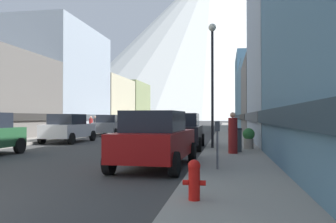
# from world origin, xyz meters

# --- Properties ---
(sidewalk_left) EXTENTS (2.50, 100.00, 0.15)m
(sidewalk_left) POSITION_xyz_m (-6.25, 35.00, 0.07)
(sidewalk_left) COLOR gray
(sidewalk_left) RESTS_ON ground
(sidewalk_right) EXTENTS (2.50, 100.00, 0.15)m
(sidewalk_right) POSITION_xyz_m (6.25, 35.00, 0.07)
(sidewalk_right) COLOR gray
(sidewalk_right) RESTS_ON ground
(storefront_left_2) EXTENTS (9.19, 11.97, 10.69)m
(storefront_left_2) POSITION_xyz_m (-11.94, 28.77, 5.17)
(storefront_left_2) COLOR #99A5B2
(storefront_left_2) RESTS_ON ground
(storefront_left_3) EXTENTS (10.17, 10.88, 6.93)m
(storefront_left_3) POSITION_xyz_m (-12.44, 40.56, 3.33)
(storefront_left_3) COLOR beige
(storefront_left_3) RESTS_ON ground
(storefront_left_4) EXTENTS (8.02, 9.97, 7.31)m
(storefront_left_4) POSITION_xyz_m (-11.36, 51.53, 3.52)
(storefront_left_4) COLOR #8C9966
(storefront_left_4) RESTS_ON ground
(storefront_right_1) EXTENTS (7.15, 10.80, 11.24)m
(storefront_right_1) POSITION_xyz_m (10.92, 16.79, 5.44)
(storefront_right_1) COLOR #99A5B2
(storefront_right_1) RESTS_ON ground
(storefront_right_2) EXTENTS (8.08, 9.99, 6.59)m
(storefront_right_2) POSITION_xyz_m (11.39, 27.76, 3.17)
(storefront_right_2) COLOR #66605B
(storefront_right_2) RESTS_ON ground
(storefront_right_3) EXTENTS (6.56, 12.13, 7.91)m
(storefront_right_3) POSITION_xyz_m (10.63, 38.99, 3.81)
(storefront_right_3) COLOR slate
(storefront_right_3) RESTS_ON ground
(storefront_right_4) EXTENTS (9.19, 12.87, 11.30)m
(storefront_right_4) POSITION_xyz_m (11.94, 51.76, 5.47)
(storefront_right_4) COLOR slate
(storefront_right_4) RESTS_ON ground
(car_left_1) EXTENTS (2.10, 4.42, 1.78)m
(car_left_1) POSITION_xyz_m (-3.80, 16.14, 0.90)
(car_left_1) COLOR silver
(car_left_1) RESTS_ON ground
(car_left_2) EXTENTS (2.23, 4.48, 1.78)m
(car_left_2) POSITION_xyz_m (-3.80, 23.95, 0.90)
(car_left_2) COLOR slate
(car_left_2) RESTS_ON ground
(car_right_0) EXTENTS (2.23, 4.48, 1.78)m
(car_right_0) POSITION_xyz_m (3.80, 6.42, 0.90)
(car_right_0) COLOR #9E1111
(car_right_0) RESTS_ON ground
(car_right_1) EXTENTS (2.15, 4.44, 1.78)m
(car_right_1) POSITION_xyz_m (3.80, 13.06, 0.90)
(car_right_1) COLOR black
(car_right_1) RESTS_ON ground
(car_driving_0) EXTENTS (2.06, 4.40, 1.78)m
(car_driving_0) POSITION_xyz_m (1.60, 30.79, 0.90)
(car_driving_0) COLOR #9E1111
(car_driving_0) RESTS_ON ground
(car_driving_1) EXTENTS (2.06, 4.40, 1.78)m
(car_driving_1) POSITION_xyz_m (-1.60, 47.62, 0.90)
(car_driving_1) COLOR #265933
(car_driving_1) RESTS_ON ground
(fire_hydrant_near) EXTENTS (0.40, 0.22, 0.70)m
(fire_hydrant_near) POSITION_xyz_m (5.45, 1.71, 0.53)
(fire_hydrant_near) COLOR red
(fire_hydrant_near) RESTS_ON sidewalk_right
(parking_meter_near) EXTENTS (0.14, 0.10, 1.33)m
(parking_meter_near) POSITION_xyz_m (5.75, 5.42, 1.01)
(parking_meter_near) COLOR #595960
(parking_meter_near) RESTS_ON sidewalk_right
(trash_bin_right) EXTENTS (0.59, 0.59, 0.98)m
(trash_bin_right) POSITION_xyz_m (6.35, 10.48, 0.64)
(trash_bin_right) COLOR #4C5156
(trash_bin_right) RESTS_ON sidewalk_right
(potted_plant_0) EXTENTS (0.54, 0.54, 0.94)m
(potted_plant_0) POSITION_xyz_m (7.00, 11.95, 0.66)
(potted_plant_0) COLOR gray
(potted_plant_0) RESTS_ON sidewalk_right
(pedestrian_0) EXTENTS (0.36, 0.36, 1.53)m
(pedestrian_0) POSITION_xyz_m (-6.25, 25.78, 0.85)
(pedestrian_0) COLOR maroon
(pedestrian_0) RESTS_ON sidewalk_left
(pedestrian_1) EXTENTS (0.36, 0.36, 1.64)m
(pedestrian_1) POSITION_xyz_m (6.25, 9.69, 0.90)
(pedestrian_1) COLOR maroon
(pedestrian_1) RESTS_ON sidewalk_right
(pedestrian_2) EXTENTS (0.36, 0.36, 1.54)m
(pedestrian_2) POSITION_xyz_m (-6.25, 26.86, 0.85)
(pedestrian_2) COLOR #333338
(pedestrian_2) RESTS_ON sidewalk_left
(streetlamp_right) EXTENTS (0.36, 0.36, 5.86)m
(streetlamp_right) POSITION_xyz_m (5.35, 12.11, 3.99)
(streetlamp_right) COLOR black
(streetlamp_right) RESTS_ON sidewalk_right
(mountain_backdrop) EXTENTS (231.63, 231.63, 118.69)m
(mountain_backdrop) POSITION_xyz_m (-4.45, 260.00, 59.35)
(mountain_backdrop) COLOR silver
(mountain_backdrop) RESTS_ON ground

